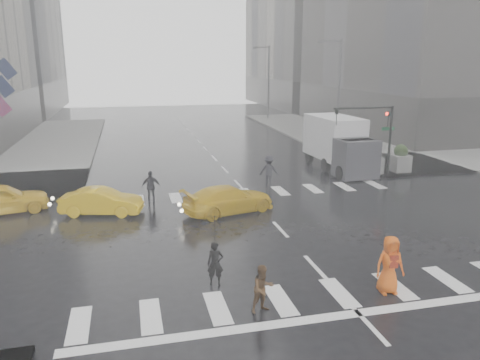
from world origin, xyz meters
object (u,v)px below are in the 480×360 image
object	(u,v)px
pedestrian_brown	(263,289)
taxi_mid	(101,202)
box_truck	(340,143)
traffic_signal_pole	(377,126)
pedestrian_orange	(390,265)
taxi_front	(1,199)

from	to	relation	value
pedestrian_brown	taxi_mid	xyz separation A→B (m)	(-5.04, 10.58, -0.10)
pedestrian_brown	taxi_mid	distance (m)	11.72
box_truck	traffic_signal_pole	bearing A→B (deg)	-56.22
pedestrian_brown	pedestrian_orange	bearing A→B (deg)	-13.18
box_truck	pedestrian_brown	bearing A→B (deg)	-124.26
traffic_signal_pole	box_truck	world-z (taller)	traffic_signal_pole
taxi_front	box_truck	xyz separation A→B (m)	(20.01, 4.73, 1.16)
pedestrian_brown	taxi_front	xyz separation A→B (m)	(-9.79, 11.83, -0.00)
traffic_signal_pole	pedestrian_orange	bearing A→B (deg)	-117.52
taxi_front	box_truck	world-z (taller)	box_truck
pedestrian_brown	taxi_front	bearing A→B (deg)	113.94
taxi_front	box_truck	bearing A→B (deg)	-90.94
pedestrian_brown	taxi_mid	bearing A→B (deg)	99.82
pedestrian_orange	box_truck	distance (m)	17.45
taxi_mid	traffic_signal_pole	bearing A→B (deg)	-63.07
traffic_signal_pole	taxi_mid	xyz separation A→B (m)	(-16.77, -3.93, -2.58)
pedestrian_orange	box_truck	bearing A→B (deg)	75.01
pedestrian_brown	box_truck	size ratio (longest dim) A/B	0.22
pedestrian_brown	box_truck	xyz separation A→B (m)	(10.22, 16.56, 1.16)
box_truck	taxi_mid	bearing A→B (deg)	-161.20
traffic_signal_pole	pedestrian_orange	size ratio (longest dim) A/B	2.35
traffic_signal_pole	box_truck	size ratio (longest dim) A/B	0.67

